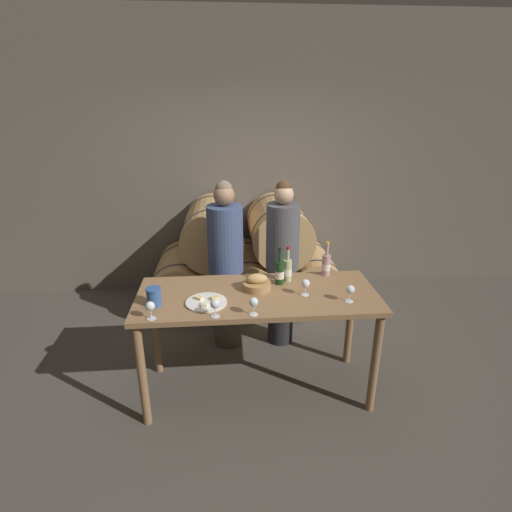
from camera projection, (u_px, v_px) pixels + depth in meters
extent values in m
plane|color=#4C473F|center=(257.00, 388.00, 3.36)|extent=(10.00, 10.00, 0.00)
cube|color=#60594F|center=(242.00, 160.00, 4.74)|extent=(10.00, 0.12, 3.20)
cylinder|color=tan|center=(183.00, 281.00, 4.59)|extent=(0.65, 0.95, 0.65)
cylinder|color=#2D2D33|center=(180.00, 292.00, 4.31)|extent=(0.66, 0.02, 0.66)
cylinder|color=#2D2D33|center=(185.00, 270.00, 4.87)|extent=(0.66, 0.02, 0.66)
cylinder|color=tan|center=(246.00, 278.00, 4.65)|extent=(0.65, 0.95, 0.65)
cylinder|color=#2D2D33|center=(248.00, 290.00, 4.36)|extent=(0.66, 0.02, 0.66)
cylinder|color=#2D2D33|center=(245.00, 268.00, 4.93)|extent=(0.66, 0.02, 0.66)
cylinder|color=tan|center=(309.00, 276.00, 4.70)|extent=(0.65, 0.95, 0.65)
cylinder|color=#2D2D33|center=(314.00, 288.00, 4.42)|extent=(0.66, 0.02, 0.66)
cylinder|color=#2D2D33|center=(304.00, 266.00, 4.99)|extent=(0.66, 0.02, 0.66)
cylinder|color=tan|center=(213.00, 231.00, 4.41)|extent=(0.65, 0.95, 0.65)
cylinder|color=#2D2D33|center=(212.00, 240.00, 4.12)|extent=(0.66, 0.02, 0.66)
cylinder|color=#2D2D33|center=(213.00, 223.00, 4.69)|extent=(0.66, 0.02, 0.66)
cylinder|color=tan|center=(279.00, 230.00, 4.46)|extent=(0.65, 0.95, 0.65)
cylinder|color=#2D2D33|center=(283.00, 239.00, 4.18)|extent=(0.66, 0.02, 0.66)
cylinder|color=#2D2D33|center=(275.00, 222.00, 4.75)|extent=(0.66, 0.02, 0.66)
cylinder|color=olive|center=(142.00, 376.00, 2.85)|extent=(0.06, 0.06, 0.85)
cylinder|color=olive|center=(375.00, 364.00, 2.98)|extent=(0.06, 0.06, 0.85)
cylinder|color=olive|center=(155.00, 330.00, 3.43)|extent=(0.06, 0.06, 0.85)
cylinder|color=olive|center=(350.00, 321.00, 3.56)|extent=(0.06, 0.06, 0.85)
cube|color=olive|center=(258.00, 296.00, 3.04)|extent=(1.83, 0.74, 0.04)
cylinder|color=#4C4238|center=(227.00, 307.00, 3.87)|extent=(0.27, 0.27, 0.78)
cylinder|color=#3D4C75|center=(225.00, 239.00, 3.61)|extent=(0.32, 0.32, 0.62)
sphere|color=#997051|center=(224.00, 195.00, 3.46)|extent=(0.19, 0.19, 0.19)
sphere|color=#75604C|center=(224.00, 189.00, 3.45)|extent=(0.15, 0.15, 0.15)
cylinder|color=#232326|center=(281.00, 305.00, 3.91)|extent=(0.25, 0.25, 0.78)
cylinder|color=#4C4C51|center=(283.00, 237.00, 3.65)|extent=(0.30, 0.30, 0.62)
sphere|color=tan|center=(284.00, 194.00, 3.50)|extent=(0.18, 0.18, 0.18)
sphere|color=#47331E|center=(284.00, 189.00, 3.50)|extent=(0.14, 0.14, 0.14)
cylinder|color=#193819|center=(280.00, 273.00, 3.17)|extent=(0.07, 0.07, 0.19)
cylinder|color=#193819|center=(280.00, 256.00, 3.11)|extent=(0.03, 0.03, 0.09)
cylinder|color=black|center=(280.00, 249.00, 3.09)|extent=(0.03, 0.03, 0.02)
cylinder|color=white|center=(280.00, 274.00, 3.17)|extent=(0.07, 0.07, 0.06)
cylinder|color=#ADBC7F|center=(287.00, 270.00, 3.23)|extent=(0.07, 0.07, 0.18)
cylinder|color=#ADBC7F|center=(288.00, 255.00, 3.18)|extent=(0.03, 0.03, 0.09)
cylinder|color=maroon|center=(288.00, 248.00, 3.16)|extent=(0.03, 0.03, 0.02)
cylinder|color=white|center=(287.00, 272.00, 3.23)|extent=(0.07, 0.07, 0.06)
cylinder|color=#BC8E93|center=(326.00, 265.00, 3.33)|extent=(0.07, 0.07, 0.18)
cylinder|color=#BC8E93|center=(327.00, 250.00, 3.28)|extent=(0.03, 0.03, 0.09)
cylinder|color=gold|center=(328.00, 243.00, 3.26)|extent=(0.03, 0.03, 0.02)
cylinder|color=white|center=(326.00, 267.00, 3.34)|extent=(0.07, 0.07, 0.06)
cylinder|color=#335693|center=(154.00, 297.00, 2.84)|extent=(0.10, 0.10, 0.13)
cylinder|color=#335693|center=(153.00, 289.00, 2.82)|extent=(0.11, 0.11, 0.01)
cylinder|color=#A87F4C|center=(256.00, 286.00, 3.10)|extent=(0.22, 0.22, 0.06)
ellipsoid|color=tan|center=(256.00, 279.00, 3.08)|extent=(0.16, 0.10, 0.08)
cylinder|color=white|center=(206.00, 302.00, 2.89)|extent=(0.30, 0.30, 0.01)
cube|color=#E0CC7F|center=(215.00, 298.00, 2.91)|extent=(0.07, 0.06, 0.02)
cube|color=beige|center=(199.00, 298.00, 2.92)|extent=(0.07, 0.07, 0.02)
cube|color=beige|center=(205.00, 305.00, 2.82)|extent=(0.05, 0.06, 0.02)
cylinder|color=white|center=(151.00, 319.00, 2.69)|extent=(0.06, 0.06, 0.00)
cylinder|color=white|center=(151.00, 314.00, 2.67)|extent=(0.01, 0.01, 0.07)
sphere|color=white|center=(150.00, 306.00, 2.65)|extent=(0.06, 0.06, 0.06)
cylinder|color=white|center=(215.00, 316.00, 2.71)|extent=(0.06, 0.06, 0.00)
cylinder|color=white|center=(215.00, 312.00, 2.70)|extent=(0.01, 0.01, 0.07)
sphere|color=white|center=(215.00, 304.00, 2.68)|extent=(0.06, 0.06, 0.06)
cylinder|color=white|center=(254.00, 314.00, 2.74)|extent=(0.06, 0.06, 0.00)
cylinder|color=white|center=(254.00, 310.00, 2.72)|extent=(0.01, 0.01, 0.07)
sphere|color=white|center=(254.00, 302.00, 2.70)|extent=(0.06, 0.06, 0.06)
cylinder|color=white|center=(305.00, 295.00, 3.01)|extent=(0.06, 0.06, 0.00)
cylinder|color=white|center=(305.00, 291.00, 3.00)|extent=(0.01, 0.01, 0.07)
sphere|color=white|center=(306.00, 283.00, 2.98)|extent=(0.06, 0.06, 0.06)
cylinder|color=white|center=(349.00, 301.00, 2.92)|extent=(0.06, 0.06, 0.00)
cylinder|color=white|center=(350.00, 297.00, 2.90)|extent=(0.01, 0.01, 0.07)
sphere|color=white|center=(350.00, 290.00, 2.88)|extent=(0.06, 0.06, 0.06)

